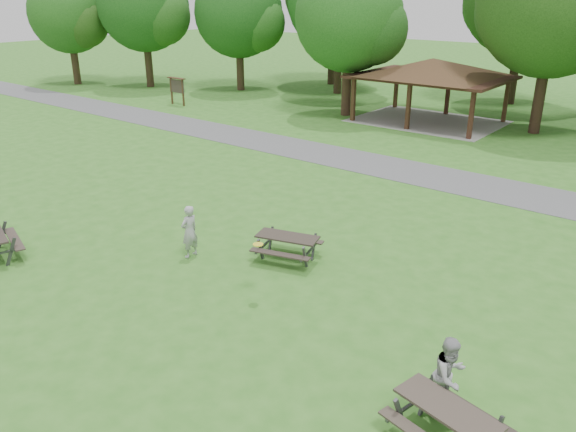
# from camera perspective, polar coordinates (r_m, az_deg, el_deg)

# --- Properties ---
(ground) EXTENTS (160.00, 160.00, 0.00)m
(ground) POSITION_cam_1_polar(r_m,az_deg,el_deg) (15.19, -12.58, -8.11)
(ground) COLOR #2F6A1E
(ground) RESTS_ON ground
(asphalt_path) EXTENTS (120.00, 3.20, 0.02)m
(asphalt_path) POSITION_cam_1_polar(r_m,az_deg,el_deg) (25.49, 12.38, 4.41)
(asphalt_path) COLOR #4E4E50
(asphalt_path) RESTS_ON ground
(pavilion) EXTENTS (8.60, 7.01, 3.76)m
(pavilion) POSITION_cam_1_polar(r_m,az_deg,el_deg) (35.40, 14.42, 14.14)
(pavilion) COLOR #372114
(pavilion) RESTS_ON ground
(notice_board) EXTENTS (1.60, 0.30, 1.88)m
(notice_board) POSITION_cam_1_polar(r_m,az_deg,el_deg) (40.57, -11.23, 12.82)
(notice_board) COLOR #382314
(notice_board) RESTS_ON ground
(tree_row_a) EXTENTS (7.56, 7.20, 9.97)m
(tree_row_a) POSITION_cam_1_polar(r_m,az_deg,el_deg) (48.79, -14.35, 19.78)
(tree_row_a) COLOR black
(tree_row_a) RESTS_ON ground
(tree_row_b) EXTENTS (7.14, 6.80, 9.28)m
(tree_row_b) POSITION_cam_1_polar(r_m,az_deg,el_deg) (45.99, -4.94, 19.63)
(tree_row_b) COLOR #312116
(tree_row_b) RESTS_ON ground
(tree_row_c) EXTENTS (8.19, 7.80, 10.67)m
(tree_row_c) POSITION_cam_1_polar(r_m,az_deg,el_deg) (44.36, 5.44, 20.66)
(tree_row_c) COLOR black
(tree_row_c) RESTS_ON ground
(tree_row_d) EXTENTS (6.93, 6.60, 9.27)m
(tree_row_d) POSITION_cam_1_polar(r_m,az_deg,el_deg) (36.22, 6.35, 19.14)
(tree_row_d) COLOR #301F15
(tree_row_d) RESTS_ON ground
(tree_row_e) EXTENTS (8.40, 8.00, 11.02)m
(tree_row_e) POSITION_cam_1_polar(r_m,az_deg,el_deg) (34.07, 25.65, 18.80)
(tree_row_e) COLOR black
(tree_row_e) RESTS_ON ground
(tree_deep_b) EXTENTS (8.40, 8.00, 11.13)m
(tree_deep_b) POSITION_cam_1_polar(r_m,az_deg,el_deg) (42.85, 23.06, 19.56)
(tree_deep_b) COLOR black
(tree_deep_b) RESTS_ON ground
(tree_flank_left) EXTENTS (6.72, 6.40, 8.93)m
(tree_flank_left) POSITION_cam_1_polar(r_m,az_deg,el_deg) (52.06, -21.31, 18.42)
(tree_flank_left) COLOR #2F2115
(tree_flank_left) RESTS_ON ground
(picnic_table_middle) EXTENTS (2.16, 1.92, 0.79)m
(picnic_table_middle) POSITION_cam_1_polar(r_m,az_deg,el_deg) (16.57, -0.06, -2.62)
(picnic_table_middle) COLOR black
(picnic_table_middle) RESTS_ON ground
(picnic_table_far) EXTENTS (2.12, 1.84, 0.81)m
(picnic_table_far) POSITION_cam_1_polar(r_m,az_deg,el_deg) (10.73, 15.86, -18.94)
(picnic_table_far) COLOR #322A24
(picnic_table_far) RESTS_ON ground
(frisbee_in_flight) EXTENTS (0.31, 0.31, 0.02)m
(frisbee_in_flight) POSITION_cam_1_polar(r_m,az_deg,el_deg) (14.15, -3.06, -2.90)
(frisbee_in_flight) COLOR gold
(frisbee_in_flight) RESTS_ON ground
(frisbee_thrower) EXTENTS (0.39, 0.60, 1.63)m
(frisbee_thrower) POSITION_cam_1_polar(r_m,az_deg,el_deg) (16.92, -9.99, -1.56)
(frisbee_thrower) COLOR #9D9C9F
(frisbee_thrower) RESTS_ON ground
(frisbee_catcher) EXTENTS (0.80, 0.92, 1.62)m
(frisbee_catcher) POSITION_cam_1_polar(r_m,az_deg,el_deg) (11.26, 16.09, -15.36)
(frisbee_catcher) COLOR #98989B
(frisbee_catcher) RESTS_ON ground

